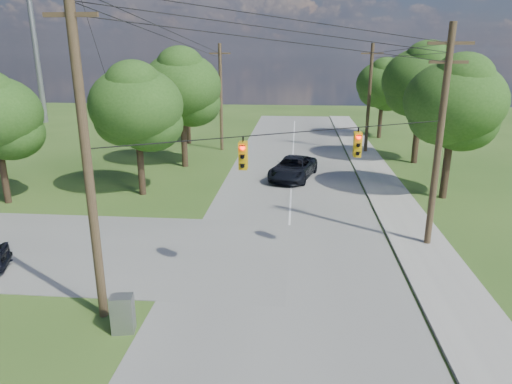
# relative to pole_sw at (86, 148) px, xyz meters

# --- Properties ---
(ground) EXTENTS (140.00, 140.00, 0.00)m
(ground) POSITION_rel_pole_sw_xyz_m (4.60, -0.40, -6.23)
(ground) COLOR #2C4D19
(ground) RESTS_ON ground
(main_road) EXTENTS (10.00, 100.00, 0.03)m
(main_road) POSITION_rel_pole_sw_xyz_m (6.60, 4.60, -6.21)
(main_road) COLOR gray
(main_road) RESTS_ON ground
(sidewalk_east) EXTENTS (2.60, 100.00, 0.12)m
(sidewalk_east) POSITION_rel_pole_sw_xyz_m (13.30, 4.60, -6.17)
(sidewalk_east) COLOR #ACA9A1
(sidewalk_east) RESTS_ON ground
(pole_sw) EXTENTS (2.00, 0.32, 12.00)m
(pole_sw) POSITION_rel_pole_sw_xyz_m (0.00, 0.00, 0.00)
(pole_sw) COLOR brown
(pole_sw) RESTS_ON ground
(pole_ne) EXTENTS (2.00, 0.32, 10.50)m
(pole_ne) POSITION_rel_pole_sw_xyz_m (13.50, 7.60, -0.76)
(pole_ne) COLOR brown
(pole_ne) RESTS_ON ground
(pole_north_e) EXTENTS (2.00, 0.32, 10.00)m
(pole_north_e) POSITION_rel_pole_sw_xyz_m (13.50, 29.60, -1.10)
(pole_north_e) COLOR brown
(pole_north_e) RESTS_ON ground
(pole_north_w) EXTENTS (2.00, 0.32, 10.00)m
(pole_north_w) POSITION_rel_pole_sw_xyz_m (-0.40, 29.60, -1.10)
(pole_north_w) COLOR brown
(pole_north_w) RESTS_ON ground
(power_lines) EXTENTS (13.93, 29.62, 4.93)m
(power_lines) POSITION_rel_pole_sw_xyz_m (6.10, 11.14, 2.93)
(power_lines) COLOR black
(power_lines) RESTS_ON ground
(traffic_signals) EXTENTS (4.91, 3.27, 1.05)m
(traffic_signals) POSITION_rel_pole_sw_xyz_m (7.15, 4.03, -0.73)
(traffic_signals) COLOR gold
(traffic_signals) RESTS_ON ground
(tree_w_near) EXTENTS (6.00, 6.00, 8.40)m
(tree_w_near) POSITION_rel_pole_sw_xyz_m (-3.40, 14.60, -0.30)
(tree_w_near) COLOR #412D20
(tree_w_near) RESTS_ON ground
(tree_w_mid) EXTENTS (6.40, 6.40, 9.22)m
(tree_w_mid) POSITION_rel_pole_sw_xyz_m (-2.40, 22.60, 0.35)
(tree_w_mid) COLOR #412D20
(tree_w_mid) RESTS_ON ground
(tree_w_far) EXTENTS (6.00, 6.00, 8.73)m
(tree_w_far) POSITION_rel_pole_sw_xyz_m (-4.40, 32.60, 0.02)
(tree_w_far) COLOR #412D20
(tree_w_far) RESTS_ON ground
(tree_e_near) EXTENTS (6.20, 6.20, 8.81)m
(tree_e_near) POSITION_rel_pole_sw_xyz_m (16.60, 15.60, 0.02)
(tree_e_near) COLOR #412D20
(tree_e_near) RESTS_ON ground
(tree_e_mid) EXTENTS (6.60, 6.60, 9.64)m
(tree_e_mid) POSITION_rel_pole_sw_xyz_m (17.10, 25.60, 0.68)
(tree_e_mid) COLOR #412D20
(tree_e_mid) RESTS_ON ground
(tree_e_far) EXTENTS (5.80, 5.80, 8.32)m
(tree_e_far) POSITION_rel_pole_sw_xyz_m (16.10, 37.60, -0.31)
(tree_e_far) COLOR #412D20
(tree_e_far) RESTS_ON ground
(car_main_north) EXTENTS (4.08, 6.36, 1.63)m
(car_main_north) POSITION_rel_pole_sw_xyz_m (6.68, 19.43, -5.38)
(car_main_north) COLOR black
(car_main_north) RESTS_ON main_road
(control_cabinet) EXTENTS (0.84, 0.67, 1.36)m
(control_cabinet) POSITION_rel_pole_sw_xyz_m (1.10, -0.90, -5.55)
(control_cabinet) COLOR gray
(control_cabinet) RESTS_ON ground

